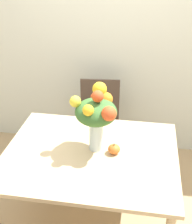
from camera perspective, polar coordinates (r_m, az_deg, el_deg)
wall_back at (r=3.27m, az=3.21°, el=14.83°), size 8.00×0.06×2.70m
dining_table at (r=2.35m, az=-1.03°, el=-9.35°), size 1.26×1.03×0.77m
flower_vase at (r=2.18m, az=0.10°, el=-0.22°), size 0.34×0.34×0.48m
pumpkin at (r=2.27m, az=3.31°, el=-6.78°), size 0.09×0.09×0.08m
dining_chair_near_window at (r=3.21m, az=0.58°, el=-2.32°), size 0.46×0.46×0.92m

